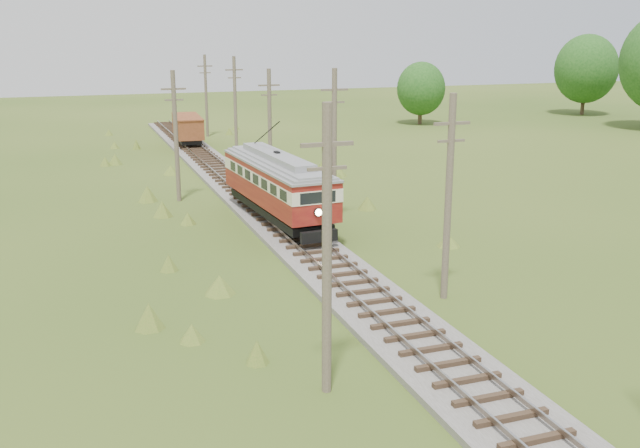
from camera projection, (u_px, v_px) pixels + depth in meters
name	position (u px, v px, depth m)	size (l,w,h in m)	color
railbed_main	(268.00, 213.00, 43.72)	(3.60, 96.00, 0.57)	#605B54
streetcar	(277.00, 181.00, 41.09)	(3.62, 12.30, 5.57)	black
gondola	(188.00, 128.00, 69.92)	(2.92, 7.66, 2.50)	black
gravel_pile	(263.00, 164.00, 57.61)	(3.79, 4.02, 1.38)	gray
utility_pole_r_2	(449.00, 196.00, 29.13)	(1.60, 0.30, 8.60)	brown
utility_pole_r_3	(334.00, 146.00, 40.87)	(1.60, 0.30, 9.00)	brown
utility_pole_r_4	(270.00, 125.00, 52.72)	(1.60, 0.30, 8.40)	brown
utility_pole_r_5	(235.00, 105.00, 64.61)	(1.60, 0.30, 8.90)	brown
utility_pole_r_6	(206.00, 95.00, 76.41)	(1.60, 0.30, 8.70)	brown
utility_pole_l_a	(327.00, 250.00, 21.19)	(1.60, 0.30, 9.00)	brown
utility_pole_l_b	(176.00, 135.00, 46.63)	(1.60, 0.30, 8.60)	brown
tree_right_5	(586.00, 69.00, 96.67)	(8.40, 8.40, 10.82)	#38281C
tree_mid_b	(421.00, 89.00, 86.93)	(5.88, 5.88, 7.57)	#38281C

